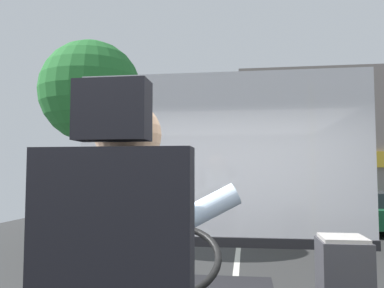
{
  "coord_description": "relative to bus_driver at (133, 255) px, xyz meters",
  "views": [
    {
      "loc": [
        0.21,
        -1.73,
        1.92
      ],
      "look_at": [
        -0.14,
        0.84,
        2.1
      ],
      "focal_mm": 37.02,
      "sensor_mm": 36.0,
      "label": 1
    }
  ],
  "objects": [
    {
      "name": "windshield_panel",
      "position": [
        0.18,
        2.0,
        0.24
      ],
      "size": [
        2.5,
        0.08,
        1.48
      ],
      "color": "silver"
    },
    {
      "name": "parked_car_silver",
      "position": [
        4.79,
        23.56,
        -1.0
      ],
      "size": [
        1.83,
        4.34,
        1.22
      ],
      "color": "silver",
      "rests_on": "ground"
    },
    {
      "name": "parked_car_green",
      "position": [
        4.53,
        12.56,
        -0.98
      ],
      "size": [
        1.88,
        4.09,
        1.26
      ],
      "color": "#195633",
      "rests_on": "ground"
    },
    {
      "name": "parked_car_white",
      "position": [
        4.81,
        17.76,
        -1.0
      ],
      "size": [
        1.86,
        3.99,
        1.22
      ],
      "color": "silver",
      "rests_on": "ground"
    },
    {
      "name": "bus_driver",
      "position": [
        0.0,
        0.0,
        0.0
      ],
      "size": [
        0.76,
        0.6,
        0.83
      ],
      "color": "#282833",
      "rests_on": "driver_seat"
    },
    {
      "name": "ground",
      "position": [
        0.18,
        9.18,
        -1.66
      ],
      "size": [
        18.0,
        44.0,
        0.06
      ],
      "color": "#303030"
    },
    {
      "name": "street_tree",
      "position": [
        -3.6,
        8.38,
        2.35
      ],
      "size": [
        2.64,
        2.64,
        5.34
      ],
      "color": "#4C3828",
      "rests_on": "ground"
    }
  ]
}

